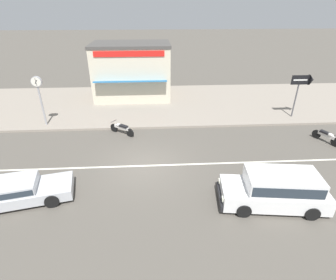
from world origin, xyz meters
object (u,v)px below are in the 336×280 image
Objects in this scene: arrow_signboard at (308,82)px; shopfront_mid_block at (132,71)px; motorcycle_1 at (122,128)px; street_clock at (38,89)px; minivan_white_1 at (277,188)px; motorcycle_2 at (326,136)px; sedan_silver_0 at (18,191)px.

arrow_signboard is 0.48× the size of shopfront_mid_block.
street_clock is (-5.42, 1.50, 2.31)m from motorcycle_1.
minivan_white_1 is 2.74× the size of motorcycle_2.
minivan_white_1 is 10.32m from motorcycle_1.
sedan_silver_0 is 19.06m from arrow_signboard.
motorcycle_1 is 13.02m from motorcycle_2.
arrow_signboard reaches higher than motorcycle_2.
motorcycle_1 is at bearing -92.91° from shopfront_mid_block.
shopfront_mid_block reaches higher than motorcycle_2.
sedan_silver_0 is at bearing -78.70° from street_clock.
arrow_signboard is at bearing 1.26° from street_clock.
shopfront_mid_block is (-12.78, 5.52, -0.32)m from arrow_signboard.
sedan_silver_0 is at bearing -164.93° from motorcycle_2.
arrow_signboard is 13.92m from shopfront_mid_block.
motorcycle_1 and motorcycle_2 have the same top height.
sedan_silver_0 reaches higher than motorcycle_1.
minivan_white_1 is 1.47× the size of arrow_signboard.
motorcycle_2 is 0.26× the size of shopfront_mid_block.
shopfront_mid_block is at bearing 143.17° from motorcycle_2.
minivan_white_1 is (11.11, -0.87, 0.31)m from sedan_silver_0.
motorcycle_2 is 4.53m from arrow_signboard.
arrow_signboard is at bearing -23.36° from shopfront_mid_block.
shopfront_mid_block is at bearing 45.62° from street_clock.
minivan_white_1 is 2.83× the size of motorcycle_1.
minivan_white_1 is at bearing -136.21° from motorcycle_2.
motorcycle_2 is (5.61, 5.37, -0.42)m from minivan_white_1.
sedan_silver_0 is 2.89× the size of motorcycle_1.
motorcycle_2 is at bearing 43.79° from minivan_white_1.
shopfront_mid_block reaches higher than minivan_white_1.
arrow_signboard is at bearing 57.44° from minivan_white_1.
minivan_white_1 reaches higher than motorcycle_1.
sedan_silver_0 is at bearing 175.50° from minivan_white_1.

